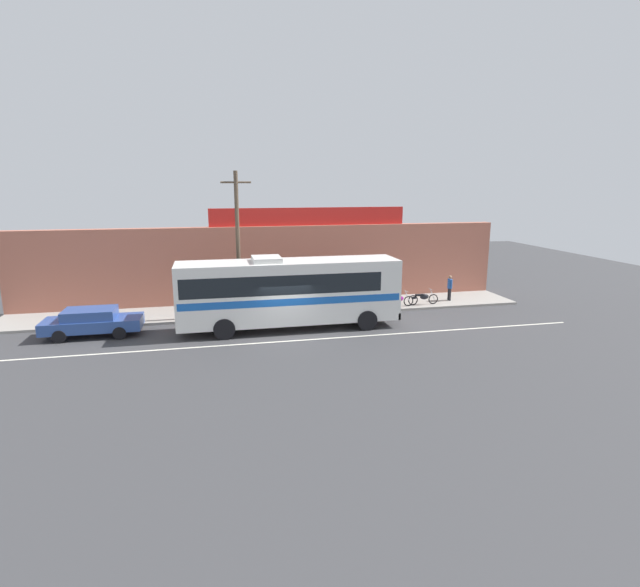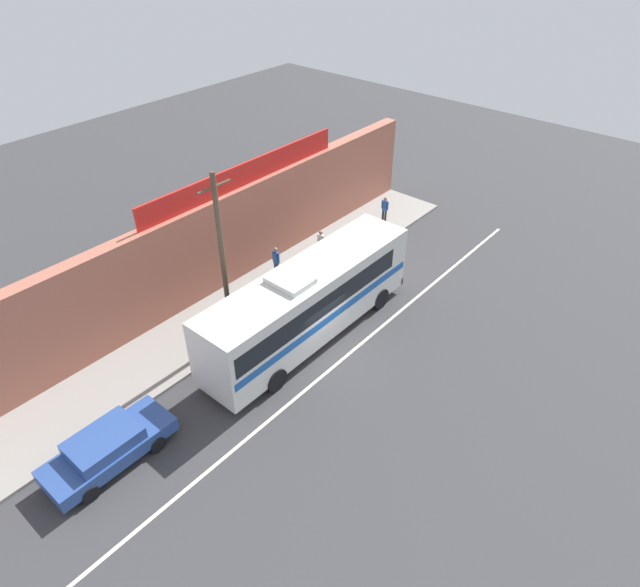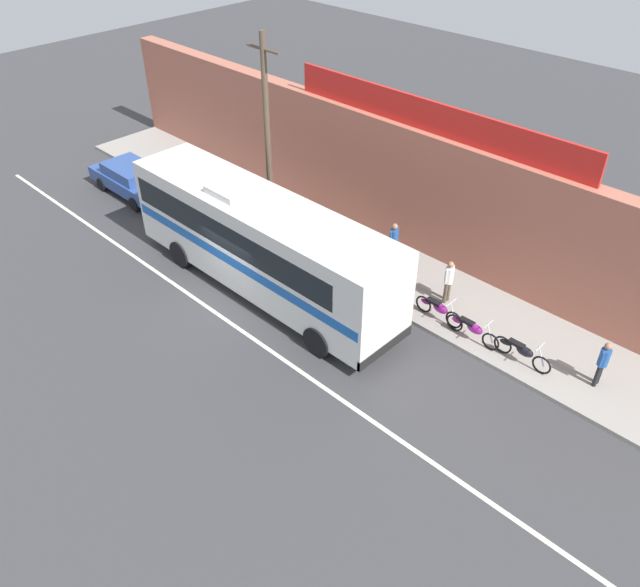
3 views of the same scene
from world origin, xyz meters
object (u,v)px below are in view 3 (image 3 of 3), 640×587
at_px(pedestrian_near_shop, 394,241).
at_px(pedestrian_far_left, 449,279).
at_px(intercity_bus, 260,239).
at_px(parked_car, 133,179).
at_px(motorcycle_black, 521,351).
at_px(motorcycle_purple, 438,309).
at_px(pedestrian_by_curb, 603,361).
at_px(utility_pole, 268,139).
at_px(motorcycle_green, 472,329).

distance_m(pedestrian_near_shop, pedestrian_far_left, 2.89).
height_order(intercity_bus, pedestrian_near_shop, intercity_bus).
height_order(intercity_bus, parked_car, intercity_bus).
bearing_deg(motorcycle_black, pedestrian_near_shop, 166.17).
distance_m(parked_car, motorcycle_purple, 15.34).
bearing_deg(intercity_bus, pedestrian_by_curb, 17.93).
bearing_deg(motorcycle_purple, motorcycle_black, 0.72).
bearing_deg(pedestrian_by_curb, intercity_bus, -162.07).
xyz_separation_m(parked_car, utility_pole, (7.29, 1.76, 3.47)).
bearing_deg(parked_car, pedestrian_near_shop, 16.34).
bearing_deg(motorcycle_green, pedestrian_near_shop, 159.82).
bearing_deg(pedestrian_far_left, pedestrian_by_curb, -2.79).
relative_size(parked_car, motorcycle_purple, 2.50).
distance_m(parked_car, pedestrian_by_curb, 20.58).
height_order(motorcycle_purple, motorcycle_black, same).
relative_size(utility_pole, motorcycle_green, 4.01).
bearing_deg(motorcycle_black, pedestrian_far_left, 164.07).
bearing_deg(pedestrian_near_shop, motorcycle_black, -13.83).
bearing_deg(pedestrian_by_curb, pedestrian_near_shop, 174.31).
xyz_separation_m(intercity_bus, motorcycle_green, (7.03, 2.65, -1.50)).
bearing_deg(pedestrian_by_curb, motorcycle_green, -167.42).
xyz_separation_m(utility_pole, motorcycle_purple, (7.93, 0.19, -3.64)).
bearing_deg(motorcycle_green, motorcycle_black, 4.79).
bearing_deg(pedestrian_far_left, parked_car, -168.73).
relative_size(intercity_bus, pedestrian_far_left, 6.83).
bearing_deg(pedestrian_far_left, utility_pole, -170.96).
relative_size(motorcycle_purple, motorcycle_green, 0.94).
relative_size(intercity_bus, motorcycle_green, 5.72).
relative_size(motorcycle_black, pedestrian_near_shop, 1.14).
bearing_deg(motorcycle_purple, intercity_bus, -153.95).
bearing_deg(motorcycle_black, pedestrian_by_curb, 18.47).
relative_size(utility_pole, pedestrian_far_left, 4.79).
bearing_deg(motorcycle_green, parked_car, -173.66).
height_order(pedestrian_by_curb, pedestrian_far_left, pedestrian_far_left).
bearing_deg(pedestrian_by_curb, motorcycle_purple, -171.82).
distance_m(intercity_bus, motorcycle_green, 7.66).
distance_m(motorcycle_black, pedestrian_far_left, 3.60).
bearing_deg(pedestrian_by_curb, utility_pole, -175.92).
relative_size(motorcycle_purple, pedestrian_far_left, 1.12).
bearing_deg(motorcycle_black, utility_pole, -178.81).
bearing_deg(motorcycle_black, motorcycle_green, -175.21).
distance_m(intercity_bus, utility_pole, 4.05).
bearing_deg(parked_car, motorcycle_black, 6.20).
distance_m(utility_pole, pedestrian_by_curb, 13.52).
bearing_deg(pedestrian_far_left, motorcycle_black, -15.93).
distance_m(parked_car, pedestrian_far_left, 15.16).
height_order(motorcycle_purple, motorcycle_green, same).
bearing_deg(parked_car, motorcycle_green, 6.34).
xyz_separation_m(intercity_bus, motorcycle_purple, (5.64, 2.76, -1.50)).
bearing_deg(intercity_bus, parked_car, 175.16).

